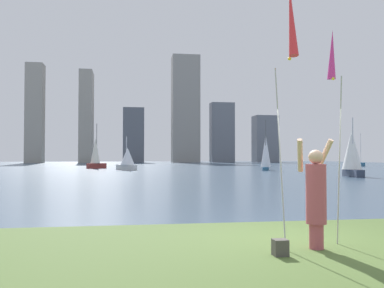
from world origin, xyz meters
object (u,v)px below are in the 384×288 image
(sailboat_2, at_px, (361,164))
(sailboat_3, at_px, (266,152))
(person, at_px, (316,194))
(bag, at_px, (280,247))
(kite_flag_left, at_px, (291,26))
(kite_flag_right, at_px, (332,62))
(sailboat_1, at_px, (352,153))
(sailboat_5, at_px, (96,154))
(sailboat_4, at_px, (127,159))

(sailboat_2, xyz_separation_m, sailboat_3, (-21.33, -16.06, 1.69))
(person, bearing_deg, bag, -152.77)
(kite_flag_left, distance_m, kite_flag_right, 1.43)
(sailboat_2, bearing_deg, sailboat_1, -121.74)
(sailboat_1, xyz_separation_m, sailboat_3, (-1.86, 15.43, 0.15))
(bag, distance_m, sailboat_2, 65.93)
(person, distance_m, sailboat_5, 50.23)
(kite_flag_right, distance_m, sailboat_4, 41.92)
(kite_flag_right, distance_m, sailboat_3, 40.95)
(sailboat_2, height_order, sailboat_5, sailboat_5)
(kite_flag_right, relative_size, sailboat_1, 0.87)
(sailboat_2, distance_m, sailboat_3, 26.76)
(kite_flag_left, xyz_separation_m, sailboat_1, (15.04, 24.44, -1.94))
(person, relative_size, kite_flag_right, 0.48)
(sailboat_3, xyz_separation_m, sailboat_4, (-15.71, 2.59, -0.73))
(person, xyz_separation_m, sailboat_5, (-7.18, 49.71, 0.95))
(sailboat_1, relative_size, sailboat_3, 0.81)
(person, bearing_deg, sailboat_2, 59.89)
(sailboat_2, bearing_deg, bag, -121.82)
(kite_flag_right, bearing_deg, bag, -148.66)
(kite_flag_left, distance_m, sailboat_5, 50.49)
(kite_flag_right, bearing_deg, sailboat_3, 72.89)
(sailboat_1, bearing_deg, person, -120.94)
(sailboat_1, relative_size, sailboat_5, 0.79)
(kite_flag_right, xyz_separation_m, bag, (-1.39, -0.85, -3.31))
(sailboat_3, bearing_deg, sailboat_5, 152.86)
(person, distance_m, sailboat_2, 65.17)
(sailboat_5, bearing_deg, sailboat_2, 8.19)
(kite_flag_left, relative_size, sailboat_1, 0.99)
(sailboat_3, relative_size, sailboat_5, 0.97)
(kite_flag_left, distance_m, sailboat_4, 42.61)
(kite_flag_left, height_order, sailboat_3, sailboat_3)
(sailboat_1, height_order, sailboat_2, sailboat_2)
(sailboat_1, xyz_separation_m, sailboat_4, (-17.57, 18.02, -0.58))
(kite_flag_left, xyz_separation_m, bag, (-0.24, -0.09, -3.70))
(kite_flag_left, bearing_deg, person, 28.50)
(sailboat_2, xyz_separation_m, sailboat_4, (-37.05, -13.47, 0.96))
(sailboat_1, bearing_deg, sailboat_5, 130.24)
(kite_flag_left, xyz_separation_m, sailboat_5, (-6.60, 50.02, -1.93))
(sailboat_5, bearing_deg, person, -81.79)
(sailboat_5, bearing_deg, kite_flag_right, -81.06)
(person, relative_size, sailboat_4, 0.50)
(bag, bearing_deg, sailboat_3, 71.43)
(sailboat_1, bearing_deg, sailboat_2, 58.26)
(bag, xyz_separation_m, sailboat_2, (34.76, 56.02, 0.22))
(sailboat_2, bearing_deg, sailboat_5, -171.81)
(bag, distance_m, sailboat_1, 28.95)
(kite_flag_left, height_order, sailboat_5, sailboat_5)
(person, height_order, sailboat_3, sailboat_3)
(sailboat_4, distance_m, sailboat_5, 8.60)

